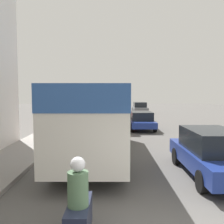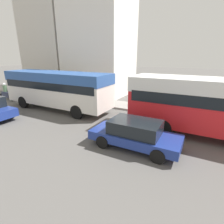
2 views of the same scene
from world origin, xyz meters
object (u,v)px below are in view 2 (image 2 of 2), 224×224
(bus_lead, at_px, (57,85))
(car_distant, at_px, (135,133))
(motorcycle_behind_lead, at_px, (6,93))
(pedestrian_near_curb, at_px, (52,87))

(bus_lead, relative_size, car_distant, 2.19)
(motorcycle_behind_lead, xyz_separation_m, pedestrian_near_curb, (-3.42, 2.83, 0.33))
(car_distant, xyz_separation_m, pedestrian_near_curb, (-6.25, -11.94, 0.29))
(car_distant, bearing_deg, pedestrian_near_curb, -117.63)
(motorcycle_behind_lead, bearing_deg, car_distant, 79.15)
(bus_lead, xyz_separation_m, pedestrian_near_curb, (-3.23, -3.96, -0.97))
(bus_lead, distance_m, car_distant, 8.63)
(bus_lead, relative_size, motorcycle_behind_lead, 4.20)
(car_distant, distance_m, pedestrian_near_curb, 13.48)
(motorcycle_behind_lead, height_order, car_distant, motorcycle_behind_lead)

